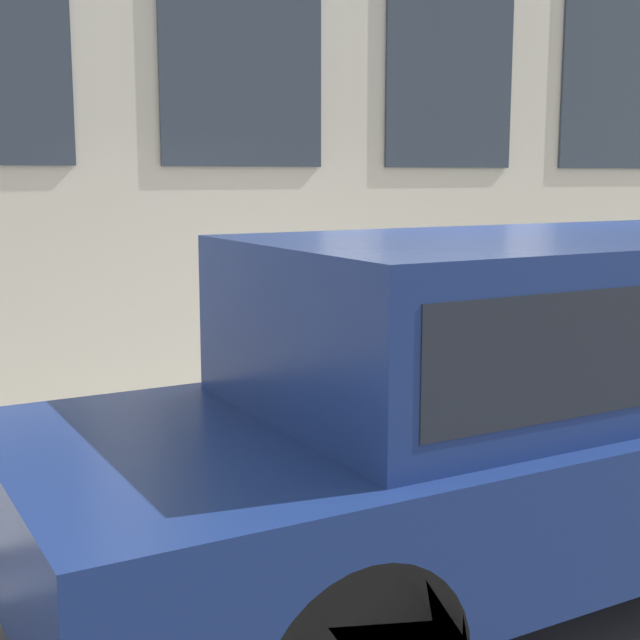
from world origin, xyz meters
TOP-DOWN VIEW (x-y plane):
  - ground_plane at (0.00, 0.00)m, footprint 80.00×80.00m
  - sidewalk at (1.49, 0.00)m, footprint 2.99×60.00m
  - building_facade at (3.14, 0.00)m, footprint 0.33×40.00m
  - fire_hydrant at (0.44, 0.17)m, footprint 0.34×0.45m
  - person at (0.50, 1.03)m, footprint 0.37×0.24m
  - parked_truck_navy_near at (-1.45, 0.33)m, footprint 1.90×5.22m

SIDE VIEW (x-z plane):
  - ground_plane at x=0.00m, z-range 0.00..0.00m
  - sidewalk at x=1.49m, z-range 0.00..0.13m
  - fire_hydrant at x=0.44m, z-range 0.15..0.97m
  - person at x=0.50m, z-range 0.29..1.80m
  - parked_truck_navy_near at x=-1.45m, z-range 0.15..1.94m
  - building_facade at x=3.14m, z-range 0.00..7.25m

